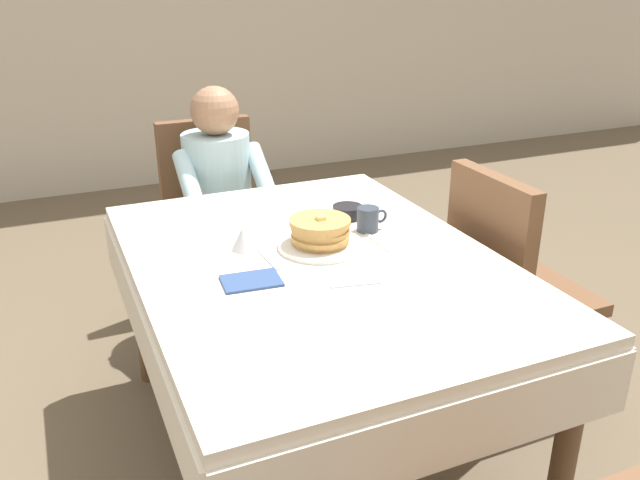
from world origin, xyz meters
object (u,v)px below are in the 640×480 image
object	(u,v)px
spoon_near_edge	(356,285)
cup_coffee	(368,219)
plate_breakfast	(321,245)
bowl_butter	(348,212)
diner_person	(220,189)
fork_left_of_plate	(268,259)
chair_diner	(213,207)
dining_table_main	(316,284)
syrup_pitcher	(243,239)
chair_right_side	(507,276)
breakfast_stack	(320,231)
knife_right_of_plate	(375,240)

from	to	relation	value
spoon_near_edge	cup_coffee	bearing A→B (deg)	69.22
plate_breakfast	bowl_butter	size ratio (longest dim) A/B	2.55
diner_person	fork_left_of_plate	world-z (taller)	diner_person
chair_diner	spoon_near_edge	bearing A→B (deg)	92.56
chair_diner	plate_breakfast	bearing A→B (deg)	94.16
spoon_near_edge	chair_diner	bearing A→B (deg)	103.88
chair_diner	plate_breakfast	distance (m)	1.12
dining_table_main	cup_coffee	distance (m)	0.32
cup_coffee	syrup_pitcher	world-z (taller)	cup_coffee
plate_breakfast	dining_table_main	bearing A→B (deg)	-123.68
cup_coffee	spoon_near_edge	distance (m)	0.43
diner_person	chair_right_side	bearing A→B (deg)	128.34
cup_coffee	bowl_butter	xyz separation A→B (m)	(-0.01, 0.15, -0.02)
chair_diner	chair_right_side	world-z (taller)	same
cup_coffee	breakfast_stack	bearing A→B (deg)	-162.35
chair_diner	breakfast_stack	bearing A→B (deg)	94.14
diner_person	breakfast_stack	bearing A→B (deg)	94.83
chair_right_side	spoon_near_edge	xyz separation A→B (m)	(-0.74, -0.22, 0.21)
bowl_butter	fork_left_of_plate	distance (m)	0.46
chair_diner	diner_person	bearing A→B (deg)	90.00
chair_right_side	syrup_pitcher	bearing A→B (deg)	-99.28
chair_diner	spoon_near_edge	xyz separation A→B (m)	(0.06, -1.39, 0.21)
plate_breakfast	knife_right_of_plate	world-z (taller)	plate_breakfast
cup_coffee	fork_left_of_plate	bearing A→B (deg)	-167.36
diner_person	knife_right_of_plate	size ratio (longest dim) A/B	5.60
plate_breakfast	spoon_near_edge	bearing A→B (deg)	-93.42
plate_breakfast	syrup_pitcher	size ratio (longest dim) A/B	3.50
breakfast_stack	knife_right_of_plate	distance (m)	0.20
plate_breakfast	breakfast_stack	bearing A→B (deg)	102.49
breakfast_stack	plate_breakfast	bearing A→B (deg)	-77.51
breakfast_stack	dining_table_main	bearing A→B (deg)	-122.42
chair_right_side	breakfast_stack	distance (m)	0.77
diner_person	spoon_near_edge	distance (m)	1.24
plate_breakfast	knife_right_of_plate	size ratio (longest dim) A/B	1.40
chair_right_side	fork_left_of_plate	xyz separation A→B (m)	(-0.91, 0.05, 0.21)
cup_coffee	fork_left_of_plate	xyz separation A→B (m)	(-0.40, -0.09, -0.04)
cup_coffee	knife_right_of_plate	bearing A→B (deg)	-102.83
bowl_butter	knife_right_of_plate	world-z (taller)	bowl_butter
chair_right_side	knife_right_of_plate	world-z (taller)	chair_right_side
plate_breakfast	fork_left_of_plate	distance (m)	0.19
chair_right_side	knife_right_of_plate	xyz separation A→B (m)	(-0.53, 0.05, 0.21)
plate_breakfast	syrup_pitcher	bearing A→B (deg)	160.50
chair_right_side	fork_left_of_plate	world-z (taller)	chair_right_side
cup_coffee	chair_diner	bearing A→B (deg)	105.78
chair_right_side	cup_coffee	world-z (taller)	chair_right_side
dining_table_main	breakfast_stack	world-z (taller)	breakfast_stack
syrup_pitcher	plate_breakfast	bearing A→B (deg)	-19.50
chair_right_side	breakfast_stack	world-z (taller)	chair_right_side
chair_diner	bowl_butter	world-z (taller)	chair_diner
dining_table_main	spoon_near_edge	distance (m)	0.24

